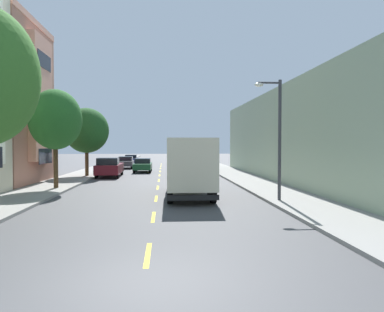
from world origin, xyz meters
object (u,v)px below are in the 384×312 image
Objects in this scene: parked_sedan_navy at (131,160)px; parked_pickup_burgundy at (110,168)px; street_tree_second at (55,120)px; street_tree_third at (87,131)px; parked_sedan_black at (201,165)px; moving_forest_sedan at (143,165)px; parked_pickup_orange at (192,159)px; delivery_box_truck at (189,163)px; parked_sedan_charcoal at (126,162)px; street_lamp at (276,130)px.

parked_pickup_burgundy is at bearing -90.41° from parked_sedan_navy.
street_tree_second is 1.04× the size of street_tree_third.
street_tree_second is 1.17× the size of parked_pickup_burgundy.
street_tree_third reaches higher than parked_pickup_burgundy.
street_tree_third reaches higher than parked_sedan_black.
street_tree_second reaches higher than moving_forest_sedan.
street_tree_third is 20.31m from parked_sedan_navy.
parked_pickup_orange is at bearing 61.44° from street_tree_third.
street_tree_second is 9.32m from street_tree_third.
street_tree_third is at bearing -96.05° from parked_sedan_navy.
parked_pickup_orange is (2.62, 32.61, -1.01)m from delivery_box_truck.
street_tree_second is 10.25m from parked_pickup_burgundy.
parked_sedan_charcoal is 11.57m from parked_sedan_black.
parked_sedan_navy is at bearing 118.56° from parked_sedan_black.
parked_pickup_burgundy is 1.00× the size of parked_pickup_orange.
delivery_box_truck is 17.20m from parked_sedan_black.
parked_sedan_navy is 1.01× the size of moving_forest_sedan.
street_lamp is 1.11× the size of parked_pickup_orange.
street_tree_third reaches higher than delivery_box_truck.
moving_forest_sedan is at bearing 72.91° from street_tree_second.
parked_sedan_black is at bearing 25.70° from parked_pickup_burgundy.
delivery_box_truck is (-4.13, 2.63, -1.77)m from street_lamp.
street_tree_third is 22.86m from parked_pickup_orange.
parked_sedan_charcoal is at bearing 110.30° from street_lamp.
street_lamp reaches higher than parked_sedan_navy.
parked_pickup_orange is (0.18, 15.62, 0.08)m from parked_sedan_black.
parked_pickup_burgundy is at bearing 123.85° from street_lamp.
street_lamp is 22.59m from moving_forest_sedan.
moving_forest_sedan is at bearing 64.73° from parked_pickup_burgundy.
parked_sedan_black is at bearing 51.89° from street_tree_second.
street_tree_third is 1.13× the size of parked_pickup_orange.
street_tree_second is 1.37× the size of parked_sedan_black.
parked_sedan_navy is (2.11, 19.92, -3.38)m from street_tree_third.
parked_sedan_black and parked_sedan_navy have the same top height.
delivery_box_truck is 18.78m from moving_forest_sedan.
parked_pickup_burgundy reaches higher than parked_sedan_navy.
parked_sedan_charcoal is 1.01× the size of moving_forest_sedan.
delivery_box_truck is (8.20, -3.43, -2.60)m from street_tree_second.
parked_pickup_burgundy is at bearing 78.17° from street_tree_second.
parked_pickup_burgundy is at bearing 115.92° from delivery_box_truck.
street_lamp is at bearing -26.19° from street_tree_second.
parked_pickup_burgundy is (-10.36, 15.45, -2.79)m from street_lamp.
parked_sedan_black is at bearing 21.77° from street_tree_third.
parked_sedan_navy is 0.86× the size of parked_pickup_orange.
parked_sedan_charcoal is at bearing 84.26° from street_tree_second.
delivery_box_truck is 1.69× the size of parked_sedan_navy.
parked_sedan_charcoal is at bearing -89.67° from parked_sedan_navy.
street_tree_second is 21.86m from parked_sedan_charcoal.
street_lamp is at bearing -73.85° from parked_sedan_navy.
moving_forest_sedan is (-7.73, 21.03, -2.87)m from street_lamp.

